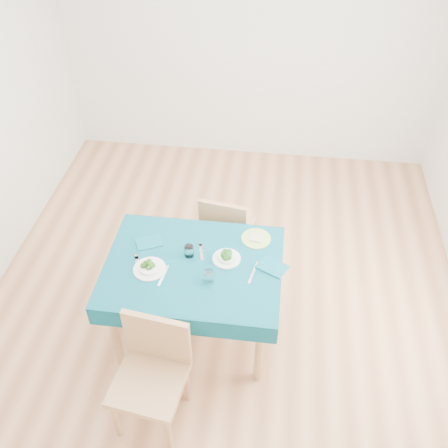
# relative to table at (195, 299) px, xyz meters

# --- Properties ---
(room_shell) EXTENTS (4.02, 4.52, 2.73)m
(room_shell) POSITION_rel_table_xyz_m (0.18, 0.36, 0.97)
(room_shell) COLOR #A06742
(room_shell) RESTS_ON ground
(table) EXTENTS (1.24, 0.95, 0.76)m
(table) POSITION_rel_table_xyz_m (0.00, 0.00, 0.00)
(table) COLOR #074454
(table) RESTS_ON ground
(chair_near) EXTENTS (0.51, 0.54, 1.11)m
(chair_near) POSITION_rel_table_xyz_m (-0.17, -0.76, 0.18)
(chair_near) COLOR #A5794D
(chair_near) RESTS_ON ground
(chair_far) EXTENTS (0.46, 0.49, 0.98)m
(chair_far) POSITION_rel_table_xyz_m (0.16, 0.76, 0.11)
(chair_far) COLOR #A5794D
(chair_far) RESTS_ON ground
(bowl_near) EXTENTS (0.23, 0.23, 0.07)m
(bowl_near) POSITION_rel_table_xyz_m (-0.29, -0.08, 0.41)
(bowl_near) COLOR white
(bowl_near) RESTS_ON table
(bowl_far) EXTENTS (0.20, 0.20, 0.06)m
(bowl_far) POSITION_rel_table_xyz_m (0.23, 0.09, 0.41)
(bowl_far) COLOR white
(bowl_far) RESTS_ON table
(fork_near) EXTENTS (0.10, 0.20, 0.00)m
(fork_near) POSITION_rel_table_xyz_m (-0.38, -0.06, 0.38)
(fork_near) COLOR silver
(fork_near) RESTS_ON table
(knife_near) EXTENTS (0.04, 0.20, 0.00)m
(knife_near) POSITION_rel_table_xyz_m (-0.18, -0.13, 0.38)
(knife_near) COLOR silver
(knife_near) RESTS_ON table
(fork_far) EXTENTS (0.07, 0.17, 0.00)m
(fork_far) POSITION_rel_table_xyz_m (0.04, 0.13, 0.38)
(fork_far) COLOR silver
(fork_far) RESTS_ON table
(knife_far) EXTENTS (0.06, 0.22, 0.00)m
(knife_far) POSITION_rel_table_xyz_m (0.43, -0.02, 0.38)
(knife_far) COLOR silver
(knife_far) RESTS_ON table
(napkin_near) EXTENTS (0.22, 0.20, 0.01)m
(napkin_near) POSITION_rel_table_xyz_m (-0.36, 0.18, 0.38)
(napkin_near) COLOR #0B4D5D
(napkin_near) RESTS_ON table
(napkin_far) EXTENTS (0.24, 0.22, 0.01)m
(napkin_far) POSITION_rel_table_xyz_m (0.56, 0.05, 0.39)
(napkin_far) COLOR #0B4D5D
(napkin_far) RESTS_ON table
(tumbler_center) EXTENTS (0.07, 0.07, 0.09)m
(tumbler_center) POSITION_rel_table_xyz_m (-0.04, 0.09, 0.42)
(tumbler_center) COLOR white
(tumbler_center) RESTS_ON table
(tumbler_side) EXTENTS (0.07, 0.07, 0.09)m
(tumbler_side) POSITION_rel_table_xyz_m (0.13, -0.13, 0.42)
(tumbler_side) COLOR white
(tumbler_side) RESTS_ON table
(side_plate) EXTENTS (0.22, 0.22, 0.01)m
(side_plate) POSITION_rel_table_xyz_m (0.42, 0.32, 0.38)
(side_plate) COLOR #AAD366
(side_plate) RESTS_ON table
(bread_slice) EXTENTS (0.10, 0.10, 0.01)m
(bread_slice) POSITION_rel_table_xyz_m (0.42, 0.32, 0.40)
(bread_slice) COLOR beige
(bread_slice) RESTS_ON side_plate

